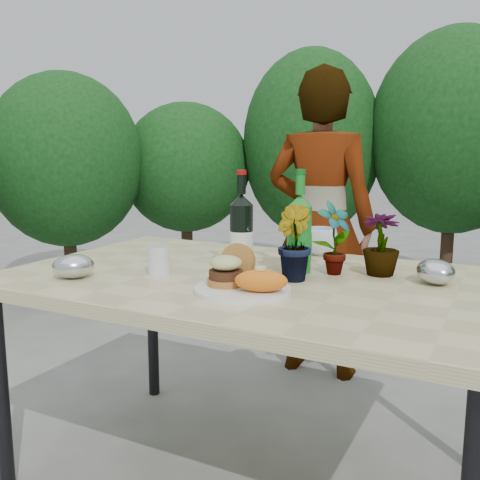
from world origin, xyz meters
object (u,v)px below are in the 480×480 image
at_px(patio_table, 251,292).
at_px(dinner_plate, 243,290).
at_px(person, 320,225).
at_px(wine_bottle, 241,234).

relative_size(patio_table, dinner_plate, 5.71).
relative_size(patio_table, person, 1.03).
bearing_deg(patio_table, wine_bottle, 137.09).
xyz_separation_m(patio_table, wine_bottle, (-0.07, 0.06, 0.18)).
bearing_deg(person, dinner_plate, 95.92).
bearing_deg(patio_table, person, 96.38).
distance_m(patio_table, wine_bottle, 0.20).
distance_m(wine_bottle, person, 0.99).
bearing_deg(person, patio_table, 93.75).
distance_m(dinner_plate, wine_bottle, 0.32).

